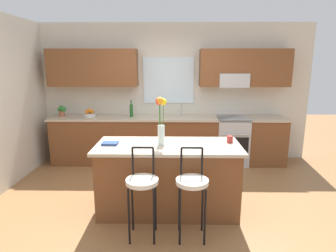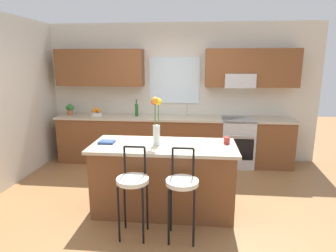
# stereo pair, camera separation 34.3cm
# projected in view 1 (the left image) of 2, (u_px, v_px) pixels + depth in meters

# --- Properties ---
(ground_plane) EXTENTS (14.00, 14.00, 0.00)m
(ground_plane) POSITION_uv_depth(u_px,v_px,m) (166.00, 203.00, 4.05)
(ground_plane) COLOR olive
(back_wall_assembly) EXTENTS (5.60, 0.50, 2.70)m
(back_wall_assembly) POSITION_uv_depth(u_px,v_px,m) (170.00, 85.00, 5.65)
(back_wall_assembly) COLOR beige
(back_wall_assembly) RESTS_ON ground
(counter_run) EXTENTS (4.56, 0.64, 0.92)m
(counter_run) POSITION_uv_depth(u_px,v_px,m) (168.00, 139.00, 5.60)
(counter_run) COLOR brown
(counter_run) RESTS_ON ground
(sink_faucet) EXTENTS (0.02, 0.13, 0.23)m
(sink_faucet) POSITION_uv_depth(u_px,v_px,m) (181.00, 109.00, 5.61)
(sink_faucet) COLOR #B7BABC
(sink_faucet) RESTS_ON counter_run
(oven_range) EXTENTS (0.60, 0.64, 0.92)m
(oven_range) POSITION_uv_depth(u_px,v_px,m) (231.00, 140.00, 5.56)
(oven_range) COLOR #B7BABC
(oven_range) RESTS_ON ground
(kitchen_island) EXTENTS (1.87, 0.80, 0.92)m
(kitchen_island) POSITION_uv_depth(u_px,v_px,m) (168.00, 178.00, 3.77)
(kitchen_island) COLOR brown
(kitchen_island) RESTS_ON ground
(bar_stool_near) EXTENTS (0.36, 0.36, 1.04)m
(bar_stool_near) POSITION_uv_depth(u_px,v_px,m) (142.00, 185.00, 3.13)
(bar_stool_near) COLOR black
(bar_stool_near) RESTS_ON ground
(bar_stool_middle) EXTENTS (0.36, 0.36, 1.04)m
(bar_stool_middle) POSITION_uv_depth(u_px,v_px,m) (192.00, 186.00, 3.13)
(bar_stool_middle) COLOR black
(bar_stool_middle) RESTS_ON ground
(flower_vase) EXTENTS (0.14, 0.14, 0.62)m
(flower_vase) POSITION_uv_depth(u_px,v_px,m) (161.00, 118.00, 3.57)
(flower_vase) COLOR silver
(flower_vase) RESTS_ON kitchen_island
(mug_ceramic) EXTENTS (0.08, 0.08, 0.09)m
(mug_ceramic) POSITION_uv_depth(u_px,v_px,m) (230.00, 139.00, 3.75)
(mug_ceramic) COLOR #A52D28
(mug_ceramic) RESTS_ON kitchen_island
(cookbook) EXTENTS (0.20, 0.15, 0.03)m
(cookbook) POSITION_uv_depth(u_px,v_px,m) (110.00, 143.00, 3.67)
(cookbook) COLOR navy
(cookbook) RESTS_ON kitchen_island
(fruit_bowl_oranges) EXTENTS (0.24, 0.24, 0.16)m
(fruit_bowl_oranges) POSITION_uv_depth(u_px,v_px,m) (90.00, 114.00, 5.52)
(fruit_bowl_oranges) COLOR silver
(fruit_bowl_oranges) RESTS_ON counter_run
(bottle_olive_oil) EXTENTS (0.06, 0.06, 0.32)m
(bottle_olive_oil) POSITION_uv_depth(u_px,v_px,m) (131.00, 110.00, 5.49)
(bottle_olive_oil) COLOR #1E5923
(bottle_olive_oil) RESTS_ON counter_run
(potted_plant_small) EXTENTS (0.18, 0.12, 0.22)m
(potted_plant_small) POSITION_uv_depth(u_px,v_px,m) (62.00, 110.00, 5.51)
(potted_plant_small) COLOR #9E5B3D
(potted_plant_small) RESTS_ON counter_run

